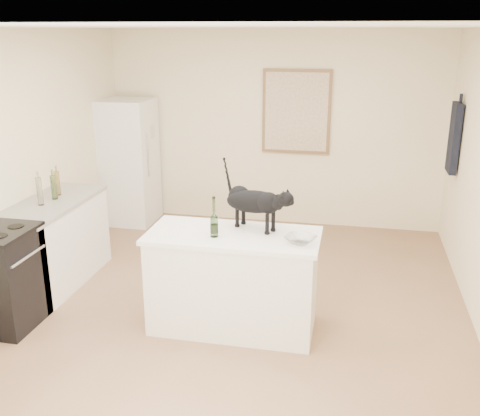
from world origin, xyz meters
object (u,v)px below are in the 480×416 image
at_px(fridge, 128,162).
at_px(glass_bowl, 300,240).
at_px(stove, 1,279).
at_px(wine_bottle, 214,219).
at_px(black_cat, 254,205).

height_order(fridge, glass_bowl, fridge).
bearing_deg(stove, fridge, 90.00).
bearing_deg(wine_bottle, black_cat, 41.75).
height_order(stove, glass_bowl, glass_bowl).
xyz_separation_m(fridge, glass_bowl, (2.64, -2.65, 0.08)).
bearing_deg(black_cat, stove, -141.60).
height_order(fridge, wine_bottle, fridge).
relative_size(wine_bottle, glass_bowl, 1.26).
bearing_deg(fridge, stove, -90.00).
relative_size(black_cat, glass_bowl, 2.60).
xyz_separation_m(fridge, black_cat, (2.20, -2.39, 0.27)).
distance_m(fridge, black_cat, 3.26).
distance_m(stove, wine_bottle, 2.02).
bearing_deg(fridge, glass_bowl, -45.08).
relative_size(stove, fridge, 0.53).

